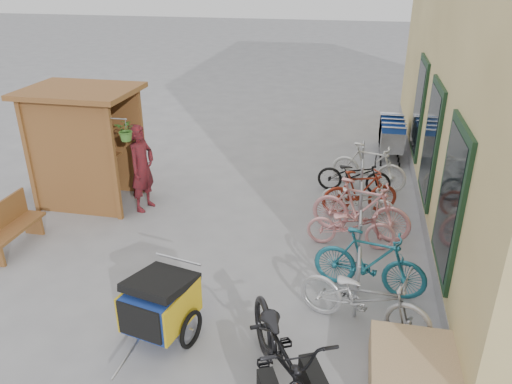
% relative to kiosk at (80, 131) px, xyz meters
% --- Properties ---
extents(ground, '(80.00, 80.00, 0.00)m').
position_rel_kiosk_xyz_m(ground, '(3.28, -2.47, -1.55)').
color(ground, gray).
extents(kiosk, '(2.49, 1.65, 2.40)m').
position_rel_kiosk_xyz_m(kiosk, '(0.00, 0.00, 0.00)').
color(kiosk, brown).
rests_on(kiosk, ground).
extents(bike_rack, '(0.05, 5.35, 0.86)m').
position_rel_kiosk_xyz_m(bike_rack, '(5.58, -0.07, -1.04)').
color(bike_rack, '#A5A8AD').
rests_on(bike_rack, ground).
extents(pallet_stack, '(1.00, 1.20, 0.40)m').
position_rel_kiosk_xyz_m(pallet_stack, '(6.28, -3.87, -1.34)').
color(pallet_stack, tan).
rests_on(pallet_stack, ground).
extents(bench, '(0.41, 1.37, 0.87)m').
position_rel_kiosk_xyz_m(bench, '(-0.39, -2.05, -1.11)').
color(bench, brown).
rests_on(bench, ground).
extents(shopping_carts, '(0.59, 1.98, 1.06)m').
position_rel_kiosk_xyz_m(shopping_carts, '(6.28, 4.17, -0.94)').
color(shopping_carts, silver).
rests_on(shopping_carts, ground).
extents(child_trailer, '(1.06, 1.68, 0.97)m').
position_rel_kiosk_xyz_m(child_trailer, '(3.04, -3.64, -1.02)').
color(child_trailer, navy).
rests_on(child_trailer, ground).
extents(cargo_bike, '(1.69, 2.41, 1.20)m').
position_rel_kiosk_xyz_m(cargo_bike, '(4.77, -4.35, -0.96)').
color(cargo_bike, black).
rests_on(cargo_bike, ground).
extents(person_kiosk, '(0.56, 0.73, 1.79)m').
position_rel_kiosk_xyz_m(person_kiosk, '(1.28, -0.08, -0.66)').
color(person_kiosk, maroon).
rests_on(person_kiosk, ground).
extents(bike_0, '(1.97, 1.21, 0.98)m').
position_rel_kiosk_xyz_m(bike_0, '(5.68, -2.92, -1.06)').
color(bike_0, '#ADAEB2').
rests_on(bike_0, ground).
extents(bike_1, '(1.77, 0.81, 1.03)m').
position_rel_kiosk_xyz_m(bike_1, '(5.75, -2.05, -1.04)').
color(bike_1, '#206C81').
rests_on(bike_1, ground).
extents(bike_2, '(1.55, 0.57, 0.81)m').
position_rel_kiosk_xyz_m(bike_2, '(5.44, -0.75, -1.15)').
color(bike_2, pink).
rests_on(bike_2, ground).
extents(bike_3, '(1.89, 0.92, 1.10)m').
position_rel_kiosk_xyz_m(bike_3, '(5.59, -0.34, -1.00)').
color(bike_3, pink).
rests_on(bike_3, ground).
extents(bike_4, '(1.63, 1.01, 0.81)m').
position_rel_kiosk_xyz_m(bike_4, '(5.54, 0.36, -1.15)').
color(bike_4, silver).
rests_on(bike_4, ground).
extents(bike_5, '(1.59, 0.86, 0.92)m').
position_rel_kiosk_xyz_m(bike_5, '(5.57, 0.60, -1.09)').
color(bike_5, maroon).
rests_on(bike_5, ground).
extents(bike_6, '(1.60, 0.63, 0.83)m').
position_rel_kiosk_xyz_m(bike_6, '(5.42, 1.58, -1.14)').
color(bike_6, black).
rests_on(bike_6, ground).
extents(bike_7, '(1.76, 0.94, 1.02)m').
position_rel_kiosk_xyz_m(bike_7, '(5.72, 1.89, -1.04)').
color(bike_7, silver).
rests_on(bike_7, ground).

